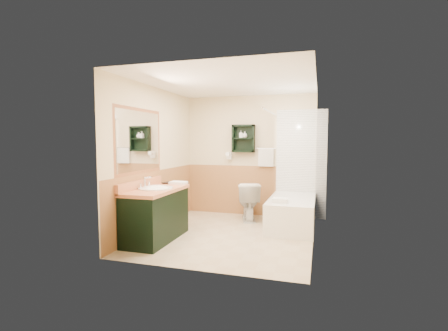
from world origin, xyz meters
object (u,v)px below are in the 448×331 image
vanity (156,214)px  soap_bottle_a (241,136)px  bathtub (292,213)px  soap_bottle_b (245,135)px  hair_dryer (229,156)px  toilet (248,201)px  vanity_book (165,177)px  wall_shelf (243,138)px

vanity → soap_bottle_a: 2.46m
bathtub → soap_bottle_b: 1.81m
bathtub → soap_bottle_b: bearing=146.8°
hair_dryer → soap_bottle_a: size_ratio=1.66×
hair_dryer → soap_bottle_b: (0.33, -0.03, 0.41)m
vanity → toilet: bearing=56.3°
soap_bottle_a → vanity_book: bearing=-127.1°
wall_shelf → hair_dryer: bearing=175.2°
vanity → vanity_book: bearing=104.6°
wall_shelf → vanity_book: wall_shelf is taller
wall_shelf → vanity_book: size_ratio=2.67×
bathtub → soap_bottle_a: soap_bottle_a is taller
hair_dryer → vanity_book: (-0.76, -1.37, -0.31)m
soap_bottle_a → vanity: bearing=-113.2°
bathtub → soap_bottle_a: size_ratio=10.36×
vanity → soap_bottle_a: (0.84, 1.97, 1.21)m
hair_dryer → toilet: hair_dryer is taller
soap_bottle_a → soap_bottle_b: soap_bottle_b is taller
vanity → soap_bottle_b: 2.49m
vanity_book → soap_bottle_b: soap_bottle_b is taller
vanity_book → wall_shelf: bearing=61.3°
toilet → vanity_book: bearing=22.2°
wall_shelf → toilet: size_ratio=0.75×
soap_bottle_b → vanity_book: bearing=-129.2°
toilet → soap_bottle_a: (-0.24, 0.35, 1.24)m
wall_shelf → soap_bottle_a: size_ratio=3.80×
wall_shelf → soap_bottle_b: wall_shelf is taller
soap_bottle_b → vanity: bearing=-115.1°
wall_shelf → toilet: 1.26m
soap_bottle_b → bathtub: bearing=-33.2°
vanity → bathtub: bearing=34.4°
wall_shelf → vanity: bearing=-114.4°
wall_shelf → soap_bottle_a: 0.07m
hair_dryer → bathtub: (1.33, -0.68, -0.94)m
vanity_book → toilet: bearing=48.0°
hair_dryer → wall_shelf: bearing=-4.8°
toilet → soap_bottle_b: (-0.16, 0.35, 1.26)m
soap_bottle_a → soap_bottle_b: (0.08, 0.00, 0.02)m
wall_shelf → bathtub: 1.78m
wall_shelf → hair_dryer: size_ratio=2.29×
vanity → toilet: 1.95m
toilet → soap_bottle_a: 1.31m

